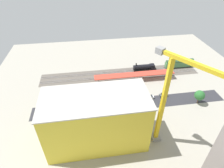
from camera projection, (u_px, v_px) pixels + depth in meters
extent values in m
plane|color=#9E998C|center=(128.00, 97.00, 97.25)|extent=(153.81, 153.81, 0.00)
cube|color=#5B544C|center=(120.00, 74.00, 114.68)|extent=(96.19, 13.45, 0.01)
cube|color=#2D2D33|center=(131.00, 104.00, 92.65)|extent=(96.17, 9.43, 0.01)
cube|color=#9E9EA8|center=(120.00, 71.00, 117.15)|extent=(96.13, 0.55, 0.12)
cube|color=#9E9EA8|center=(120.00, 72.00, 116.01)|extent=(96.13, 0.55, 0.12)
cube|color=#9E9EA8|center=(121.00, 75.00, 113.15)|extent=(96.13, 0.55, 0.12)
cube|color=#9E9EA8|center=(121.00, 77.00, 112.00)|extent=(96.13, 0.55, 0.12)
cube|color=#C63D2D|center=(135.00, 74.00, 107.21)|extent=(46.75, 5.11, 0.45)
cylinder|color=slate|center=(169.00, 75.00, 110.90)|extent=(0.30, 0.30, 3.72)
cylinder|color=slate|center=(134.00, 77.00, 108.45)|extent=(0.30, 0.30, 3.72)
cylinder|color=slate|center=(98.00, 80.00, 106.00)|extent=(0.30, 0.30, 3.72)
cube|color=black|center=(145.00, 69.00, 118.33)|extent=(14.65, 2.64, 1.00)
cylinder|color=black|center=(143.00, 67.00, 117.04)|extent=(12.05, 2.91, 2.86)
cube|color=black|center=(152.00, 67.00, 118.09)|extent=(2.61, 3.07, 3.66)
cylinder|color=black|center=(136.00, 64.00, 115.25)|extent=(0.70, 0.70, 1.40)
cube|color=black|center=(179.00, 67.00, 121.21)|extent=(16.77, 2.37, 0.60)
cube|color=#4C7F4C|center=(179.00, 64.00, 120.02)|extent=(18.64, 2.95, 3.42)
cylinder|color=#355935|center=(180.00, 61.00, 118.86)|extent=(17.89, 2.94, 2.86)
cube|color=black|center=(163.00, 96.00, 97.60)|extent=(3.58, 1.93, 0.30)
cube|color=#474C51|center=(163.00, 95.00, 97.29)|extent=(4.26, 2.03, 0.76)
cube|color=#1E2328|center=(164.00, 94.00, 96.88)|extent=(2.41, 1.74, 0.62)
cube|color=black|center=(150.00, 98.00, 96.23)|extent=(3.56, 1.83, 0.30)
cube|color=silver|center=(150.00, 97.00, 95.91)|extent=(4.23, 1.93, 0.77)
cube|color=#1E2328|center=(150.00, 96.00, 95.51)|extent=(2.39, 1.65, 0.59)
cube|color=black|center=(136.00, 99.00, 95.75)|extent=(3.58, 1.86, 0.30)
cube|color=black|center=(136.00, 98.00, 95.42)|extent=(4.25, 1.97, 0.82)
cube|color=#1E2328|center=(136.00, 97.00, 95.00)|extent=(2.40, 1.67, 0.59)
cube|color=black|center=(122.00, 100.00, 94.59)|extent=(3.73, 1.94, 0.30)
cube|color=gray|center=(122.00, 100.00, 94.25)|extent=(4.43, 2.04, 0.85)
cube|color=#1E2328|center=(122.00, 99.00, 93.85)|extent=(2.50, 1.75, 0.50)
cube|color=black|center=(107.00, 102.00, 93.50)|extent=(3.94, 1.89, 0.30)
cube|color=gray|center=(107.00, 101.00, 93.17)|extent=(4.68, 1.99, 0.80)
cube|color=#1E2328|center=(107.00, 100.00, 92.73)|extent=(2.64, 1.69, 0.68)
cube|color=black|center=(90.00, 103.00, 93.36)|extent=(3.62, 1.69, 0.30)
cube|color=silver|center=(90.00, 102.00, 93.00)|extent=(4.31, 1.77, 0.89)
cube|color=#1E2328|center=(90.00, 101.00, 92.56)|extent=(2.42, 1.54, 0.61)
cube|color=black|center=(76.00, 104.00, 92.25)|extent=(3.50, 1.85, 0.30)
cube|color=maroon|center=(76.00, 104.00, 91.94)|extent=(4.17, 1.94, 0.77)
cube|color=#1E2328|center=(76.00, 103.00, 91.55)|extent=(2.34, 1.68, 0.54)
cube|color=black|center=(61.00, 107.00, 90.85)|extent=(3.89, 1.72, 0.30)
cube|color=maroon|center=(61.00, 106.00, 90.51)|extent=(4.63, 1.80, 0.86)
cube|color=#1E2328|center=(60.00, 105.00, 90.08)|extent=(2.60, 1.58, 0.59)
cube|color=yellow|center=(97.00, 121.00, 69.22)|extent=(37.32, 17.44, 21.87)
cube|color=#B7B2A8|center=(95.00, 98.00, 62.63)|extent=(37.92, 18.04, 0.40)
cube|color=gray|center=(155.00, 137.00, 75.73)|extent=(3.60, 3.60, 1.20)
cube|color=yellow|center=(163.00, 105.00, 65.09)|extent=(1.40, 1.40, 37.17)
cube|color=yellow|center=(207.00, 69.00, 47.76)|extent=(15.74, 22.36, 1.20)
cube|color=gray|center=(160.00, 50.00, 56.40)|extent=(3.00, 3.11, 2.00)
cube|color=black|center=(123.00, 109.00, 89.30)|extent=(8.42, 2.75, 0.50)
cube|color=silver|center=(125.00, 107.00, 88.35)|extent=(6.36, 2.83, 2.92)
cube|color=#334C8C|center=(117.00, 107.00, 88.26)|extent=(2.25, 2.53, 2.36)
cube|color=black|center=(100.00, 112.00, 87.76)|extent=(9.16, 2.23, 0.50)
cube|color=white|center=(102.00, 109.00, 86.95)|extent=(6.78, 2.44, 2.77)
cube|color=#334C8C|center=(92.00, 111.00, 86.49)|extent=(2.42, 2.38, 2.31)
cylinder|color=brown|center=(198.00, 101.00, 92.21)|extent=(0.40, 0.40, 3.41)
sphere|color=#28662D|center=(200.00, 95.00, 90.18)|extent=(4.91, 4.91, 4.91)
cylinder|color=brown|center=(62.00, 116.00, 84.12)|extent=(0.47, 0.47, 3.02)
sphere|color=#2D7233|center=(61.00, 111.00, 82.22)|extent=(4.88, 4.88, 4.88)
cylinder|color=brown|center=(88.00, 114.00, 84.28)|extent=(0.43, 0.43, 3.88)
sphere|color=#2D7233|center=(88.00, 108.00, 82.11)|extent=(4.94, 4.94, 4.94)
cylinder|color=brown|center=(141.00, 107.00, 88.58)|extent=(0.54, 0.54, 3.37)
sphere|color=#28662D|center=(141.00, 102.00, 86.59)|extent=(4.79, 4.79, 4.79)
cylinder|color=#333333|center=(122.00, 107.00, 86.66)|extent=(0.16, 0.16, 5.75)
cube|color=black|center=(122.00, 102.00, 84.70)|extent=(0.36, 0.36, 0.90)
sphere|color=yellow|center=(122.00, 102.00, 84.85)|extent=(0.20, 0.20, 0.20)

